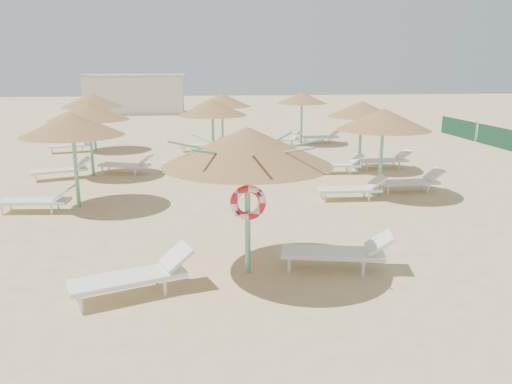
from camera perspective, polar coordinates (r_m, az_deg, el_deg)
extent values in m
plane|color=#D1B77F|center=(9.94, -0.92, -9.34)|extent=(120.00, 120.00, 0.00)
cylinder|color=#67B397|center=(9.61, -0.96, -2.52)|extent=(0.11, 0.11, 2.41)
cone|color=#98643D|center=(9.31, -0.99, 5.25)|extent=(3.22, 3.22, 0.72)
cylinder|color=#67B397|center=(9.36, -0.99, 3.69)|extent=(0.20, 0.20, 0.12)
cylinder|color=#67B397|center=(9.42, 3.50, 5.05)|extent=(1.45, 0.04, 0.37)
cylinder|color=#67B397|center=(9.90, 1.73, 5.52)|extent=(1.06, 1.06, 0.37)
cylinder|color=#67B397|center=(10.05, -1.42, 5.65)|extent=(0.04, 1.45, 0.37)
cylinder|color=#67B397|center=(9.80, -4.36, 5.39)|extent=(1.06, 1.06, 0.37)
cylinder|color=#67B397|center=(9.28, -5.56, 4.87)|extent=(1.45, 0.04, 0.37)
cylinder|color=#67B397|center=(8.77, -4.06, 4.35)|extent=(1.06, 1.06, 0.37)
cylinder|color=#67B397|center=(8.60, -0.49, 4.19)|extent=(0.04, 1.45, 0.37)
cylinder|color=#67B397|center=(8.88, 2.72, 4.49)|extent=(1.06, 1.06, 0.37)
torus|color=red|center=(9.44, -0.91, -1.23)|extent=(0.69, 0.15, 0.69)
cylinder|color=white|center=(8.93, -19.37, -12.03)|extent=(0.06, 0.06, 0.30)
cylinder|color=white|center=(9.40, -19.82, -10.69)|extent=(0.06, 0.06, 0.30)
cylinder|color=white|center=(9.17, -10.37, -10.70)|extent=(0.06, 0.06, 0.30)
cylinder|color=white|center=(9.63, -11.29, -9.47)|extent=(0.06, 0.06, 0.30)
cube|color=white|center=(9.20, -14.42, -9.53)|extent=(2.11, 1.30, 0.08)
cube|color=white|center=(9.31, -9.09, -7.27)|extent=(0.70, 0.77, 0.39)
cylinder|color=white|center=(9.96, 3.80, -8.38)|extent=(0.06, 0.06, 0.30)
cylinder|color=white|center=(10.46, 3.88, -7.26)|extent=(0.06, 0.06, 0.30)
cylinder|color=white|center=(10.04, 12.16, -8.51)|extent=(0.06, 0.06, 0.30)
cylinder|color=white|center=(10.53, 11.82, -7.39)|extent=(0.06, 0.06, 0.30)
cube|color=white|center=(10.16, 8.73, -6.90)|extent=(2.12, 1.07, 0.09)
cube|color=white|center=(10.17, 13.92, -5.59)|extent=(0.64, 0.74, 0.39)
cylinder|color=#67B397|center=(15.08, -19.89, 2.59)|extent=(0.11, 0.11, 2.30)
cone|color=#98643D|center=(14.90, -20.30, 7.28)|extent=(2.85, 2.85, 0.64)
cylinder|color=#67B397|center=(14.92, -20.22, 6.35)|extent=(0.20, 0.20, 0.12)
cylinder|color=white|center=(15.33, -27.04, -1.84)|extent=(0.06, 0.06, 0.28)
cylinder|color=white|center=(15.76, -26.27, -1.35)|extent=(0.06, 0.06, 0.28)
cylinder|color=white|center=(14.79, -22.33, -1.89)|extent=(0.06, 0.06, 0.28)
cylinder|color=white|center=(15.24, -21.67, -1.37)|extent=(0.06, 0.06, 0.28)
cube|color=white|center=(15.17, -24.00, -0.96)|extent=(1.95, 0.80, 0.08)
cube|color=white|center=(14.80, -21.06, -0.07)|extent=(0.54, 0.65, 0.36)
cylinder|color=#67B397|center=(19.28, -18.32, 5.10)|extent=(0.11, 0.11, 2.30)
cone|color=#98643D|center=(19.13, -18.61, 8.79)|extent=(2.89, 2.89, 0.65)
cylinder|color=#67B397|center=(19.16, -18.55, 8.05)|extent=(0.20, 0.20, 0.12)
cylinder|color=white|center=(19.04, -23.83, 1.39)|extent=(0.06, 0.06, 0.28)
cylinder|color=white|center=(19.53, -23.90, 1.68)|extent=(0.06, 0.06, 0.28)
cylinder|color=white|center=(19.12, -19.81, 1.82)|extent=(0.06, 0.06, 0.28)
cylinder|color=white|center=(19.61, -19.98, 2.10)|extent=(0.06, 0.06, 0.28)
cube|color=white|center=(19.28, -21.56, 2.31)|extent=(2.00, 1.21, 0.08)
cube|color=white|center=(19.32, -19.12, 3.27)|extent=(0.65, 0.73, 0.36)
cylinder|color=white|center=(19.71, -17.16, 2.39)|extent=(0.06, 0.06, 0.28)
cylinder|color=white|center=(20.14, -16.48, 2.68)|extent=(0.06, 0.06, 0.28)
cylinder|color=white|center=(19.09, -13.63, 2.25)|extent=(0.06, 0.06, 0.28)
cylinder|color=white|center=(19.53, -12.99, 2.56)|extent=(0.06, 0.06, 0.28)
cube|color=white|center=(19.52, -14.80, 2.98)|extent=(2.00, 1.21, 0.08)
cube|color=white|center=(19.11, -12.56, 3.61)|extent=(0.65, 0.73, 0.36)
cylinder|color=#67B397|center=(25.15, -18.03, 7.11)|extent=(0.11, 0.11, 2.30)
cone|color=#98643D|center=(25.04, -18.25, 9.94)|extent=(2.91, 2.91, 0.65)
cylinder|color=#67B397|center=(25.06, -18.20, 9.37)|extent=(0.20, 0.20, 0.12)
cylinder|color=white|center=(24.91, -22.32, 4.32)|extent=(0.06, 0.06, 0.28)
cylinder|color=white|center=(25.40, -22.29, 4.50)|extent=(0.06, 0.06, 0.28)
cylinder|color=white|center=(24.89, -19.22, 4.59)|extent=(0.06, 0.06, 0.28)
cylinder|color=white|center=(25.38, -19.25, 4.76)|extent=(0.06, 0.06, 0.28)
cube|color=white|center=(25.11, -20.52, 4.98)|extent=(1.99, 1.04, 0.08)
cube|color=white|center=(25.08, -18.62, 5.68)|extent=(0.61, 0.70, 0.36)
cylinder|color=#67B397|center=(19.93, -4.92, 6.04)|extent=(0.11, 0.11, 2.30)
cone|color=#98643D|center=(19.79, -5.00, 9.61)|extent=(2.72, 2.72, 0.61)
cylinder|color=#67B397|center=(19.81, -4.98, 8.91)|extent=(0.20, 0.20, 0.12)
cylinder|color=white|center=(19.26, -10.09, 2.54)|extent=(0.06, 0.06, 0.28)
cylinder|color=white|center=(19.73, -10.46, 2.80)|extent=(0.06, 0.06, 0.28)
cylinder|color=white|center=(19.62, -6.27, 2.89)|extent=(0.06, 0.06, 0.28)
cylinder|color=white|center=(20.09, -6.72, 3.14)|extent=(0.06, 0.06, 0.28)
cube|color=white|center=(19.66, -8.04, 3.39)|extent=(2.00, 1.16, 0.08)
cube|color=white|center=(19.87, -5.71, 4.28)|extent=(0.64, 0.72, 0.36)
cylinder|color=white|center=(20.40, -4.16, 3.37)|extent=(0.06, 0.06, 0.28)
cylinder|color=white|center=(20.87, -3.81, 3.63)|extent=(0.06, 0.06, 0.28)
cylinder|color=white|center=(20.10, -0.43, 3.25)|extent=(0.06, 0.06, 0.28)
cylinder|color=white|center=(20.58, -0.16, 3.51)|extent=(0.06, 0.06, 0.28)
cube|color=white|center=(20.42, -1.81, 3.93)|extent=(2.00, 1.16, 0.08)
cube|color=white|center=(20.21, 0.55, 4.52)|extent=(0.64, 0.72, 0.36)
cylinder|color=#67B397|center=(24.15, -3.85, 7.50)|extent=(0.11, 0.11, 2.30)
cone|color=#98643D|center=(24.03, -3.90, 10.44)|extent=(2.73, 2.73, 0.61)
cylinder|color=#67B397|center=(24.05, -3.89, 9.87)|extent=(0.20, 0.20, 0.12)
cylinder|color=white|center=(23.75, -8.41, 4.80)|extent=(0.06, 0.06, 0.28)
cylinder|color=white|center=(24.24, -8.19, 5.00)|extent=(0.06, 0.06, 0.28)
cylinder|color=white|center=(23.54, -5.17, 4.82)|extent=(0.06, 0.06, 0.28)
cylinder|color=white|center=(24.03, -5.01, 5.01)|extent=(0.06, 0.06, 0.28)
cube|color=white|center=(23.83, -6.42, 5.34)|extent=(1.97, 0.91, 0.08)
cube|color=white|center=(23.69, -4.39, 5.92)|extent=(0.57, 0.67, 0.36)
cylinder|color=#67B397|center=(15.98, 14.09, 3.63)|extent=(0.11, 0.11, 2.30)
cone|color=#98643D|center=(15.81, 14.37, 8.07)|extent=(2.86, 2.86, 0.64)
cylinder|color=#67B397|center=(15.83, 14.31, 7.19)|extent=(0.20, 0.20, 0.12)
cylinder|color=white|center=(15.04, 7.88, -0.66)|extent=(0.06, 0.06, 0.28)
cylinder|color=white|center=(15.52, 7.48, -0.19)|extent=(0.06, 0.06, 0.28)
cylinder|color=white|center=(15.39, 12.79, -0.55)|extent=(0.06, 0.06, 0.28)
cylinder|color=white|center=(15.85, 12.26, -0.09)|extent=(0.06, 0.06, 0.28)
cube|color=white|center=(15.43, 10.60, 0.29)|extent=(1.92, 0.69, 0.08)
cube|color=white|center=(15.62, 13.65, 1.20)|extent=(0.51, 0.62, 0.36)
cylinder|color=white|center=(16.32, 14.87, 0.17)|extent=(0.06, 0.06, 0.28)
cylinder|color=white|center=(16.76, 14.20, 0.58)|extent=(0.06, 0.06, 0.28)
cylinder|color=white|center=(16.90, 19.07, 0.33)|extent=(0.06, 0.06, 0.28)
cylinder|color=white|center=(17.33, 18.31, 0.73)|extent=(0.06, 0.06, 0.28)
cube|color=white|center=(16.83, 17.07, 1.07)|extent=(1.92, 0.69, 0.08)
cube|color=white|center=(17.17, 19.69, 1.93)|extent=(0.51, 0.62, 0.36)
cylinder|color=#67B397|center=(19.67, 11.82, 5.69)|extent=(0.11, 0.11, 2.30)
cone|color=#98643D|center=(19.53, 12.00, 9.28)|extent=(2.61, 2.61, 0.59)
cylinder|color=#67B397|center=(19.55, 11.97, 8.59)|extent=(0.20, 0.20, 0.12)
cylinder|color=white|center=(18.75, 6.67, 2.35)|extent=(0.06, 0.06, 0.28)
cylinder|color=white|center=(19.24, 6.43, 2.66)|extent=(0.06, 0.06, 0.28)
cylinder|color=white|center=(19.03, 10.69, 2.37)|extent=(0.06, 0.06, 0.28)
cylinder|color=white|center=(19.50, 10.35, 2.67)|extent=(0.06, 0.06, 0.28)
cube|color=white|center=(19.11, 8.93, 3.05)|extent=(1.94, 0.74, 0.08)
cube|color=white|center=(19.26, 11.44, 3.75)|extent=(0.52, 0.63, 0.36)
cylinder|color=white|center=(19.94, 12.54, 2.82)|extent=(0.06, 0.06, 0.28)
cylinder|color=white|center=(20.39, 12.00, 3.09)|extent=(0.06, 0.06, 0.28)
cylinder|color=white|center=(20.50, 16.02, 2.91)|extent=(0.06, 0.06, 0.28)
cylinder|color=white|center=(20.94, 15.42, 3.18)|extent=(0.06, 0.06, 0.28)
cube|color=white|center=(20.45, 14.37, 3.51)|extent=(1.94, 0.74, 0.08)
cube|color=white|center=(20.78, 16.54, 4.20)|extent=(0.52, 0.63, 0.36)
cylinder|color=#67B397|center=(26.02, 5.21, 7.96)|extent=(0.11, 0.11, 2.30)
cone|color=#98643D|center=(25.92, 5.28, 10.68)|extent=(2.55, 2.55, 0.57)
cylinder|color=#67B397|center=(25.93, 5.26, 10.16)|extent=(0.20, 0.20, 0.12)
cylinder|color=white|center=(25.20, 1.21, 5.49)|extent=(0.06, 0.06, 0.28)
cylinder|color=white|center=(25.69, 1.06, 5.66)|extent=(0.06, 0.06, 0.28)
cylinder|color=white|center=(25.41, 4.24, 5.53)|extent=(0.06, 0.06, 0.28)
cylinder|color=white|center=(25.90, 4.04, 5.70)|extent=(0.06, 0.06, 0.28)
cube|color=white|center=(25.53, 2.93, 6.00)|extent=(1.90, 0.63, 0.08)
cube|color=white|center=(25.65, 4.82, 6.55)|extent=(0.49, 0.60, 0.36)
cylinder|color=white|center=(26.26, 5.79, 5.78)|extent=(0.06, 0.06, 0.28)
cylinder|color=white|center=(26.74, 5.55, 5.94)|extent=(0.06, 0.06, 0.28)
cylinder|color=white|center=(26.59, 8.64, 5.80)|extent=(0.06, 0.06, 0.28)
cylinder|color=white|center=(27.07, 8.36, 5.96)|extent=(0.06, 0.06, 0.28)
cube|color=white|center=(26.66, 7.37, 6.25)|extent=(1.90, 0.63, 0.08)
cube|color=white|center=(26.86, 9.15, 6.77)|extent=(0.49, 0.60, 0.36)
cube|color=silver|center=(44.42, -13.58, 10.67)|extent=(8.00, 4.00, 3.00)
cube|color=beige|center=(44.36, -13.70, 12.76)|extent=(8.40, 4.40, 0.25)
cube|color=#164427|center=(27.69, 26.03, 5.60)|extent=(0.08, 3.80, 1.00)
cube|color=#164427|center=(31.10, 22.10, 6.80)|extent=(0.08, 3.80, 1.00)
cylinder|color=#67B397|center=(29.45, 23.86, 6.36)|extent=(0.08, 0.08, 1.10)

